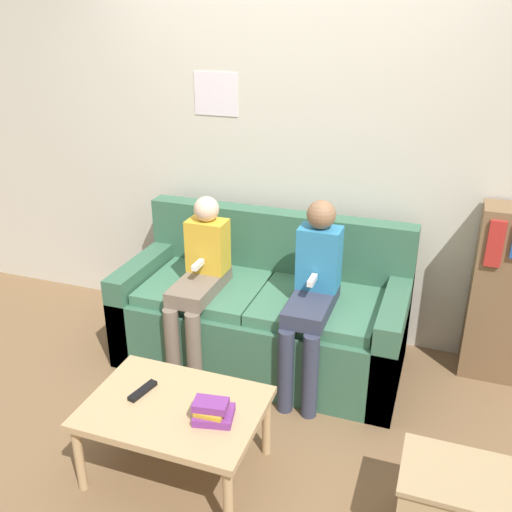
% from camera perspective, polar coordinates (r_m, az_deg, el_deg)
% --- Properties ---
extents(ground_plane, '(10.00, 10.00, 0.00)m').
position_cam_1_polar(ground_plane, '(3.43, -2.20, -14.54)').
color(ground_plane, brown).
extents(wall_back, '(8.00, 0.07, 2.60)m').
position_cam_1_polar(wall_back, '(3.74, 3.29, 11.03)').
color(wall_back, beige).
rests_on(wall_back, ground_plane).
extents(couch, '(1.76, 0.80, 0.91)m').
position_cam_1_polar(couch, '(3.66, 0.72, -5.97)').
color(couch, '#38664C').
rests_on(couch, ground_plane).
extents(coffee_table, '(0.83, 0.60, 0.40)m').
position_cam_1_polar(coffee_table, '(2.83, -8.15, -15.24)').
color(coffee_table, tan).
rests_on(coffee_table, ground_plane).
extents(person_left, '(0.24, 0.55, 1.09)m').
position_cam_1_polar(person_left, '(3.46, -5.67, -2.23)').
color(person_left, '#756656').
rests_on(person_left, ground_plane).
extents(person_right, '(0.24, 0.55, 1.14)m').
position_cam_1_polar(person_right, '(3.24, 5.68, -3.50)').
color(person_right, '#33384C').
rests_on(person_right, ground_plane).
extents(tv_remote, '(0.08, 0.17, 0.02)m').
position_cam_1_polar(tv_remote, '(2.90, -11.27, -13.08)').
color(tv_remote, black).
rests_on(tv_remote, coffee_table).
extents(book_stack, '(0.20, 0.18, 0.10)m').
position_cam_1_polar(book_stack, '(2.68, -4.37, -15.20)').
color(book_stack, '#7A3389').
rests_on(book_stack, coffee_table).
extents(bookshelf, '(0.41, 0.27, 1.09)m').
position_cam_1_polar(bookshelf, '(3.70, 23.78, -3.56)').
color(bookshelf, brown).
rests_on(bookshelf, ground_plane).
extents(storage_box, '(0.44, 0.36, 0.36)m').
position_cam_1_polar(storage_box, '(2.76, 18.84, -22.55)').
color(storage_box, tan).
rests_on(storage_box, ground_plane).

